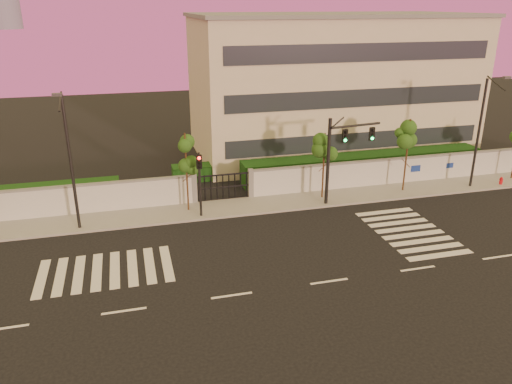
% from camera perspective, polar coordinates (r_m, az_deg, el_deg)
% --- Properties ---
extents(ground, '(120.00, 120.00, 0.00)m').
position_cam_1_polar(ground, '(25.66, 8.36, -10.08)').
color(ground, black).
rests_on(ground, ground).
extents(sidewalk, '(60.00, 3.00, 0.15)m').
position_cam_1_polar(sidewalk, '(34.48, 1.63, -1.34)').
color(sidewalk, gray).
rests_on(sidewalk, ground).
extents(perimeter_wall, '(60.00, 0.36, 2.20)m').
position_cam_1_polar(perimeter_wall, '(35.49, 1.12, 1.04)').
color(perimeter_wall, '#B9BCC1').
rests_on(perimeter_wall, ground).
extents(hedge_row, '(41.00, 4.25, 1.80)m').
position_cam_1_polar(hedge_row, '(38.34, 1.52, 2.17)').
color(hedge_row, '#14330F').
rests_on(hedge_row, ground).
extents(institutional_building, '(24.40, 12.40, 12.25)m').
position_cam_1_polar(institutional_building, '(46.34, 8.54, 12.02)').
color(institutional_building, beige).
rests_on(institutional_building, ground).
extents(road_markings, '(57.00, 7.62, 0.02)m').
position_cam_1_polar(road_markings, '(28.23, 2.41, -6.78)').
color(road_markings, silver).
rests_on(road_markings, ground).
extents(street_tree_c, '(1.43, 1.14, 5.40)m').
position_cam_1_polar(street_tree_c, '(32.31, -8.00, 4.23)').
color(street_tree_c, '#382314').
rests_on(street_tree_c, ground).
extents(street_tree_d, '(1.51, 1.20, 4.80)m').
position_cam_1_polar(street_tree_d, '(34.70, 7.83, 4.66)').
color(street_tree_d, '#382314').
rests_on(street_tree_d, ground).
extents(street_tree_e, '(1.52, 1.21, 5.45)m').
position_cam_1_polar(street_tree_e, '(37.24, 17.03, 5.80)').
color(street_tree_e, '#382314').
rests_on(street_tree_e, ground).
extents(traffic_signal_main, '(3.84, 0.68, 6.08)m').
position_cam_1_polar(traffic_signal_main, '(33.79, 9.51, 4.67)').
color(traffic_signal_main, black).
rests_on(traffic_signal_main, ground).
extents(traffic_signal_secondary, '(0.34, 0.34, 4.38)m').
position_cam_1_polar(traffic_signal_secondary, '(31.63, -6.46, 1.69)').
color(traffic_signal_secondary, black).
rests_on(traffic_signal_secondary, ground).
extents(streetlight_west, '(0.52, 2.09, 8.67)m').
position_cam_1_polar(streetlight_west, '(30.91, -20.52, 3.72)').
color(streetlight_west, black).
rests_on(streetlight_west, ground).
extents(streetlight_east, '(0.51, 2.05, 8.52)m').
position_cam_1_polar(streetlight_east, '(39.62, 24.33, 6.63)').
color(streetlight_east, black).
rests_on(streetlight_east, ground).
extents(fire_hydrant, '(0.29, 0.27, 0.73)m').
position_cam_1_polar(fire_hydrant, '(42.19, 26.20, 1.08)').
color(fire_hydrant, red).
rests_on(fire_hydrant, ground).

